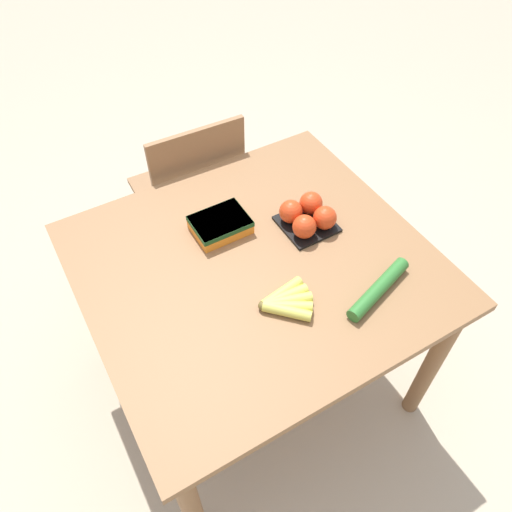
# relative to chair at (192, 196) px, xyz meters

# --- Properties ---
(ground_plane) EXTENTS (12.00, 12.00, 0.00)m
(ground_plane) POSITION_rel_chair_xyz_m (-0.07, -0.67, -0.46)
(ground_plane) COLOR #B7A88E
(dining_table) EXTENTS (1.06, 0.99, 0.74)m
(dining_table) POSITION_rel_chair_xyz_m (-0.07, -0.67, 0.17)
(dining_table) COLOR olive
(dining_table) RESTS_ON ground_plane
(chair) EXTENTS (0.43, 0.41, 0.88)m
(chair) POSITION_rel_chair_xyz_m (0.00, 0.00, 0.00)
(chair) COLOR #8E6642
(chair) RESTS_ON ground_plane
(banana_bunch) EXTENTS (0.16, 0.15, 0.03)m
(banana_bunch) POSITION_rel_chair_xyz_m (-0.08, -0.85, 0.30)
(banana_bunch) COLOR brown
(banana_bunch) RESTS_ON dining_table
(tomato_pack) EXTENTS (0.17, 0.17, 0.09)m
(tomato_pack) POSITION_rel_chair_xyz_m (0.16, -0.62, 0.32)
(tomato_pack) COLOR black
(tomato_pack) RESTS_ON dining_table
(carrot_bag) EXTENTS (0.18, 0.14, 0.05)m
(carrot_bag) POSITION_rel_chair_xyz_m (-0.10, -0.49, 0.31)
(carrot_bag) COLOR orange
(carrot_bag) RESTS_ON dining_table
(cucumber_near) EXTENTS (0.27, 0.12, 0.04)m
(cucumber_near) POSITION_rel_chair_xyz_m (0.18, -0.96, 0.30)
(cucumber_near) COLOR #2D702D
(cucumber_near) RESTS_ON dining_table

